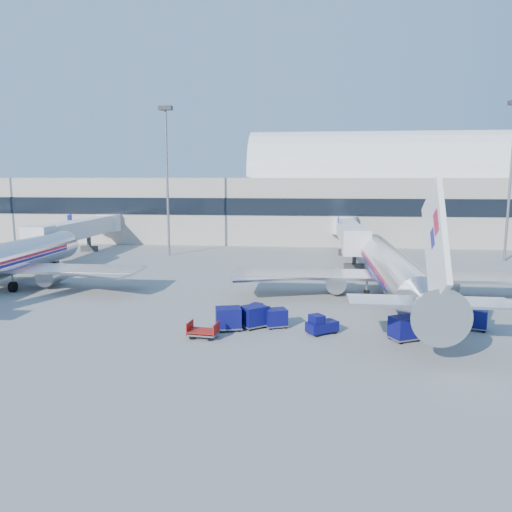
# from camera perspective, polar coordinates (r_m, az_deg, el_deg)

# --- Properties ---
(ground) EXTENTS (260.00, 260.00, 0.00)m
(ground) POSITION_cam_1_polar(r_m,az_deg,el_deg) (46.62, 3.84, -5.95)
(ground) COLOR gray
(ground) RESTS_ON ground
(terminal) EXTENTS (170.00, 28.15, 21.00)m
(terminal) POSITION_cam_1_polar(r_m,az_deg,el_deg) (102.25, -2.49, 6.40)
(terminal) COLOR #B2AA9E
(terminal) RESTS_ON ground
(airliner_main) EXTENTS (32.00, 37.26, 12.07)m
(airliner_main) POSITION_cam_1_polar(r_m,az_deg,el_deg) (51.02, 15.38, -1.59)
(airliner_main) COLOR silver
(airliner_main) RESTS_ON ground
(jetbridge_near) EXTENTS (4.40, 27.50, 6.25)m
(jetbridge_near) POSITION_cam_1_polar(r_m,az_deg,el_deg) (76.49, 10.53, 2.73)
(jetbridge_near) COLOR silver
(jetbridge_near) RESTS_ON ground
(jetbridge_mid) EXTENTS (4.40, 27.50, 6.25)m
(jetbridge_mid) POSITION_cam_1_polar(r_m,az_deg,el_deg) (84.40, -19.25, 2.94)
(jetbridge_mid) COLOR silver
(jetbridge_mid) RESTS_ON ground
(mast_west) EXTENTS (2.00, 1.20, 22.60)m
(mast_west) POSITION_cam_1_polar(r_m,az_deg,el_deg) (78.18, -10.17, 10.84)
(mast_west) COLOR slate
(mast_west) RESTS_ON ground
(mast_east) EXTENTS (2.00, 1.20, 22.60)m
(mast_east) POSITION_cam_1_polar(r_m,az_deg,el_deg) (80.23, 27.22, 9.96)
(mast_east) COLOR slate
(mast_east) RESTS_ON ground
(barrier_near) EXTENTS (3.00, 0.55, 0.90)m
(barrier_near) POSITION_cam_1_polar(r_m,az_deg,el_deg) (51.07, 24.64, -4.92)
(barrier_near) COLOR #9E9E96
(barrier_near) RESTS_ON ground
(tug_lead) EXTENTS (2.66, 2.34, 1.57)m
(tug_lead) POSITION_cam_1_polar(r_m,az_deg,el_deg) (39.18, 7.44, -7.81)
(tug_lead) COLOR #090A4A
(tug_lead) RESTS_ON ground
(tug_right) EXTENTS (2.45, 1.70, 1.45)m
(tug_right) POSITION_cam_1_polar(r_m,az_deg,el_deg) (44.57, 18.72, -6.23)
(tug_right) COLOR #090A4A
(tug_right) RESTS_ON ground
(tug_left) EXTENTS (1.83, 2.24, 1.31)m
(tug_left) POSITION_cam_1_polar(r_m,az_deg,el_deg) (43.38, 0.30, -6.25)
(tug_left) COLOR #090A4A
(tug_left) RESTS_ON ground
(cart_train_a) EXTENTS (2.09, 1.86, 1.52)m
(cart_train_a) POSITION_cam_1_polar(r_m,az_deg,el_deg) (40.49, 2.32, -7.05)
(cart_train_a) COLOR #090A4A
(cart_train_a) RESTS_ON ground
(cart_train_b) EXTENTS (2.54, 2.47, 1.78)m
(cart_train_b) POSITION_cam_1_polar(r_m,az_deg,el_deg) (40.38, -0.23, -6.88)
(cart_train_b) COLOR #090A4A
(cart_train_b) RESTS_ON ground
(cart_train_c) EXTENTS (2.39, 2.04, 1.83)m
(cart_train_c) POSITION_cam_1_polar(r_m,az_deg,el_deg) (39.78, -3.17, -7.10)
(cart_train_c) COLOR #090A4A
(cart_train_c) RESTS_ON ground
(cart_solo_near) EXTENTS (2.53, 2.34, 1.80)m
(cart_solo_near) POSITION_cam_1_polar(r_m,az_deg,el_deg) (38.85, 16.59, -7.88)
(cart_solo_near) COLOR #090A4A
(cart_solo_near) RESTS_ON ground
(cart_solo_far) EXTENTS (2.30, 2.04, 1.68)m
(cart_solo_far) POSITION_cam_1_polar(r_m,az_deg,el_deg) (43.53, 23.74, -6.56)
(cart_solo_far) COLOR #090A4A
(cart_solo_far) RESTS_ON ground
(cart_open_red) EXTENTS (2.36, 1.79, 0.59)m
(cart_open_red) POSITION_cam_1_polar(r_m,az_deg,el_deg) (38.20, -6.03, -8.68)
(cart_open_red) COLOR slate
(cart_open_red) RESTS_ON ground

